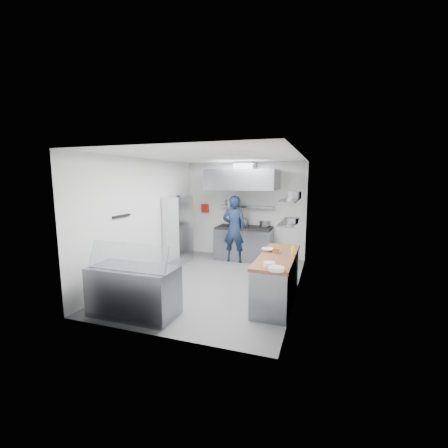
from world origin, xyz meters
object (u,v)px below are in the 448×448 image
(gas_range, at_px, (244,244))
(chef, at_px, (234,229))
(wire_rack, at_px, (178,230))
(display_case, at_px, (134,291))

(gas_range, height_order, chef, chef)
(gas_range, height_order, wire_rack, wire_rack)
(gas_range, bearing_deg, chef, -117.60)
(gas_range, distance_m, wire_rack, 1.93)
(display_case, bearing_deg, chef, 79.96)
(gas_range, relative_size, chef, 0.85)
(chef, xyz_separation_m, display_case, (-0.66, -3.75, -0.51))
(gas_range, distance_m, display_case, 4.19)
(chef, height_order, display_case, chef)
(chef, height_order, wire_rack, chef)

